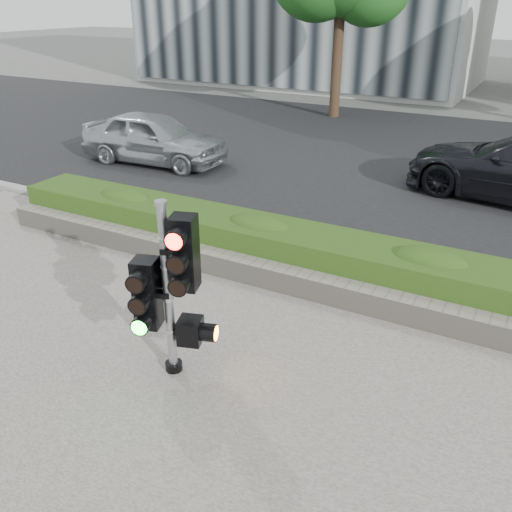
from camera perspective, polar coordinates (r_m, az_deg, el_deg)
name	(u,v)px	position (r m, az deg, el deg)	size (l,w,h in m)	color
ground	(247,367)	(6.60, -0.97, -11.60)	(120.00, 120.00, 0.00)	#51514C
road	(431,163)	(15.32, 17.95, 9.34)	(60.00, 13.00, 0.02)	black
curb	(340,261)	(9.05, 8.86, -0.48)	(60.00, 0.25, 0.12)	gray
stone_wall	(311,285)	(7.94, 5.77, -3.07)	(12.00, 0.32, 0.34)	gray
hedge	(328,258)	(8.40, 7.57, -0.16)	(12.00, 1.00, 0.68)	#4A7122
traffic_signal	(171,281)	(5.98, -8.98, -2.66)	(0.77, 0.65, 2.10)	black
car_silver	(154,138)	(14.63, -10.69, 12.13)	(1.57, 3.90, 1.33)	#A8ABB0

